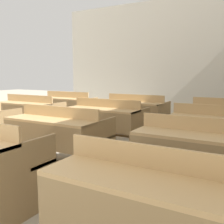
{
  "coord_description": "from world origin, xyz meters",
  "views": [
    {
      "loc": [
        2.43,
        0.16,
        1.21
      ],
      "look_at": [
        0.7,
        3.18,
        0.71
      ],
      "focal_mm": 42.0,
      "sensor_mm": 36.0,
      "label": 1
    }
  ],
  "objects_px": {
    "bench_third_center": "(106,120)",
    "bench_back_left": "(67,107)",
    "bench_front_right": "(159,207)",
    "bench_third_right": "(218,132)",
    "bench_second_right": "(203,154)",
    "bench_second_center": "(58,134)",
    "bench_third_left": "(29,113)",
    "bench_back_center": "(135,112)"
  },
  "relations": [
    {
      "from": "bench_front_right",
      "to": "bench_second_right",
      "type": "bearing_deg",
      "value": 89.26
    },
    {
      "from": "bench_second_right",
      "to": "bench_third_right",
      "type": "xyz_separation_m",
      "value": [
        -0.01,
        1.13,
        0.0
      ]
    },
    {
      "from": "bench_front_right",
      "to": "bench_third_right",
      "type": "relative_size",
      "value": 1.0
    },
    {
      "from": "bench_back_center",
      "to": "bench_back_left",
      "type": "bearing_deg",
      "value": 179.18
    },
    {
      "from": "bench_second_center",
      "to": "bench_third_center",
      "type": "bearing_deg",
      "value": 89.13
    },
    {
      "from": "bench_third_left",
      "to": "bench_back_center",
      "type": "relative_size",
      "value": 1.0
    },
    {
      "from": "bench_second_center",
      "to": "bench_second_right",
      "type": "bearing_deg",
      "value": 0.86
    },
    {
      "from": "bench_front_right",
      "to": "bench_second_center",
      "type": "xyz_separation_m",
      "value": [
        -1.77,
        1.15,
        0.0
      ]
    },
    {
      "from": "bench_third_center",
      "to": "bench_back_left",
      "type": "height_order",
      "value": "same"
    },
    {
      "from": "bench_third_center",
      "to": "bench_third_right",
      "type": "relative_size",
      "value": 1.0
    },
    {
      "from": "bench_front_right",
      "to": "bench_back_center",
      "type": "distance_m",
      "value": 3.89
    },
    {
      "from": "bench_front_right",
      "to": "bench_third_left",
      "type": "xyz_separation_m",
      "value": [
        -3.55,
        2.31,
        0.0
      ]
    },
    {
      "from": "bench_second_right",
      "to": "bench_back_left",
      "type": "xyz_separation_m",
      "value": [
        -3.57,
        2.32,
        0.0
      ]
    },
    {
      "from": "bench_third_left",
      "to": "bench_third_center",
      "type": "bearing_deg",
      "value": 0.68
    },
    {
      "from": "bench_front_right",
      "to": "bench_second_center",
      "type": "bearing_deg",
      "value": 146.98
    },
    {
      "from": "bench_third_center",
      "to": "bench_third_right",
      "type": "height_order",
      "value": "same"
    },
    {
      "from": "bench_front_right",
      "to": "bench_third_right",
      "type": "height_order",
      "value": "same"
    },
    {
      "from": "bench_front_right",
      "to": "bench_back_center",
      "type": "xyz_separation_m",
      "value": [
        -1.76,
        3.47,
        0.0
      ]
    },
    {
      "from": "bench_third_left",
      "to": "bench_third_right",
      "type": "distance_m",
      "value": 3.55
    },
    {
      "from": "bench_third_left",
      "to": "bench_third_center",
      "type": "relative_size",
      "value": 1.0
    },
    {
      "from": "bench_third_center",
      "to": "bench_back_left",
      "type": "bearing_deg",
      "value": 147.03
    },
    {
      "from": "bench_second_center",
      "to": "bench_third_right",
      "type": "xyz_separation_m",
      "value": [
        1.77,
        1.16,
        0.0
      ]
    },
    {
      "from": "bench_third_center",
      "to": "bench_second_right",
      "type": "bearing_deg",
      "value": -32.97
    },
    {
      "from": "bench_third_left",
      "to": "bench_third_center",
      "type": "xyz_separation_m",
      "value": [
        1.79,
        0.02,
        0.0
      ]
    },
    {
      "from": "bench_second_center",
      "to": "bench_third_right",
      "type": "bearing_deg",
      "value": 33.09
    },
    {
      "from": "bench_second_center",
      "to": "bench_third_left",
      "type": "height_order",
      "value": "same"
    },
    {
      "from": "bench_second_right",
      "to": "bench_third_left",
      "type": "height_order",
      "value": "same"
    },
    {
      "from": "bench_third_left",
      "to": "bench_back_left",
      "type": "relative_size",
      "value": 1.0
    },
    {
      "from": "bench_second_right",
      "to": "bench_front_right",
      "type": "bearing_deg",
      "value": -90.74
    },
    {
      "from": "bench_back_left",
      "to": "bench_front_right",
      "type": "bearing_deg",
      "value": -44.5
    },
    {
      "from": "bench_second_center",
      "to": "bench_back_left",
      "type": "distance_m",
      "value": 2.95
    },
    {
      "from": "bench_third_left",
      "to": "bench_second_right",
      "type": "bearing_deg",
      "value": -17.54
    },
    {
      "from": "bench_third_right",
      "to": "bench_third_left",
      "type": "bearing_deg",
      "value": -179.97
    },
    {
      "from": "bench_third_right",
      "to": "bench_back_center",
      "type": "bearing_deg",
      "value": 146.52
    },
    {
      "from": "bench_front_right",
      "to": "bench_back_left",
      "type": "height_order",
      "value": "same"
    },
    {
      "from": "bench_second_center",
      "to": "bench_back_center",
      "type": "distance_m",
      "value": 2.32
    },
    {
      "from": "bench_front_right",
      "to": "bench_second_right",
      "type": "height_order",
      "value": "same"
    },
    {
      "from": "bench_back_center",
      "to": "bench_front_right",
      "type": "bearing_deg",
      "value": -63.13
    },
    {
      "from": "bench_front_right",
      "to": "bench_second_right",
      "type": "relative_size",
      "value": 1.0
    },
    {
      "from": "bench_second_right",
      "to": "bench_third_left",
      "type": "relative_size",
      "value": 1.0
    },
    {
      "from": "bench_second_center",
      "to": "bench_third_right",
      "type": "relative_size",
      "value": 1.0
    },
    {
      "from": "bench_front_right",
      "to": "bench_third_center",
      "type": "xyz_separation_m",
      "value": [
        -1.75,
        2.33,
        0.0
      ]
    }
  ]
}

